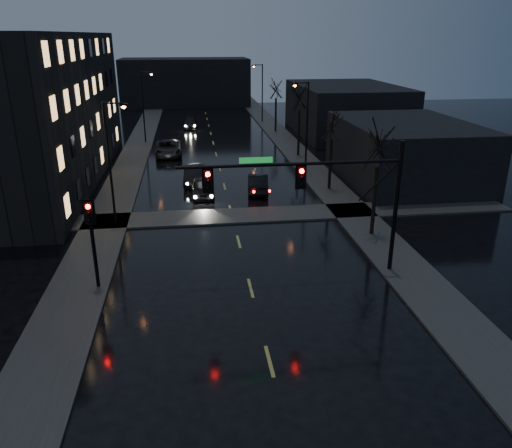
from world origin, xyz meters
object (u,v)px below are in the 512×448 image
object	(u,v)px
oncoming_car_a	(202,187)
oncoming_car_d	(190,123)
oncoming_car_b	(194,175)
oncoming_car_c	(169,148)
lead_car	(258,183)

from	to	relation	value
oncoming_car_a	oncoming_car_d	bearing A→B (deg)	91.00
oncoming_car_b	oncoming_car_d	xyz separation A→B (m)	(-0.13, 27.23, -0.10)
oncoming_car_a	oncoming_car_b	distance (m)	3.66
oncoming_car_d	oncoming_car_b	bearing A→B (deg)	-89.43
oncoming_car_a	oncoming_car_d	xyz separation A→B (m)	(-0.70, 30.85, -0.05)
oncoming_car_b	oncoming_car_c	xyz separation A→B (m)	(-2.47, 10.81, 0.03)
oncoming_car_d	oncoming_car_a	bearing A→B (deg)	-88.41
oncoming_car_a	lead_car	size ratio (longest dim) A/B	0.94
oncoming_car_c	oncoming_car_d	world-z (taller)	oncoming_car_c
oncoming_car_a	oncoming_car_c	bearing A→B (deg)	101.61
oncoming_car_d	oncoming_car_c	bearing A→B (deg)	-97.81
oncoming_car_b	lead_car	world-z (taller)	oncoming_car_b
oncoming_car_c	lead_car	xyz separation A→B (m)	(7.47, -13.84, -0.05)
oncoming_car_a	lead_car	bearing A→B (deg)	7.14
oncoming_car_c	lead_car	distance (m)	15.73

